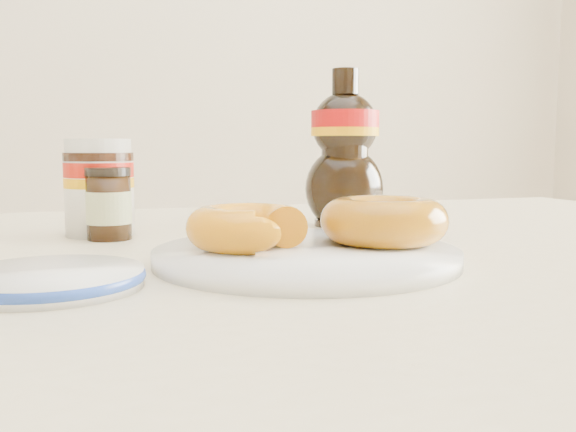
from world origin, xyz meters
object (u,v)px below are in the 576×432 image
object	(u,v)px
plate	(306,255)
nutella_jar	(99,183)
syrup_bottle	(345,148)
donut_bitten	(247,227)
blue_rim_saucer	(49,278)
donut_whole	(384,220)
dining_table	(253,336)
dark_jar	(109,204)

from	to	relation	value
plate	nutella_jar	world-z (taller)	nutella_jar
nutella_jar	syrup_bottle	distance (m)	0.29
donut_bitten	blue_rim_saucer	bearing A→B (deg)	-146.65
donut_whole	nutella_jar	world-z (taller)	nutella_jar
donut_bitten	syrup_bottle	bearing A→B (deg)	64.81
dining_table	nutella_jar	world-z (taller)	nutella_jar
plate	donut_bitten	xyz separation A→B (m)	(-0.05, 0.01, 0.02)
blue_rim_saucer	donut_whole	bearing A→B (deg)	9.18
dining_table	blue_rim_saucer	world-z (taller)	blue_rim_saucer
nutella_jar	syrup_bottle	bearing A→B (deg)	-0.91
plate	syrup_bottle	distance (m)	0.28
dark_jar	nutella_jar	bearing A→B (deg)	102.37
dining_table	syrup_bottle	distance (m)	0.28
donut_bitten	syrup_bottle	world-z (taller)	syrup_bottle
donut_bitten	blue_rim_saucer	xyz separation A→B (m)	(-0.16, -0.05, -0.02)
plate	dark_jar	xyz separation A→B (m)	(-0.15, 0.20, 0.03)
donut_whole	dark_jar	bearing A→B (deg)	140.42
plate	blue_rim_saucer	distance (m)	0.21
plate	nutella_jar	xyz separation A→B (m)	(-0.16, 0.23, 0.05)
donut_whole	plate	bearing A→B (deg)	-174.85
syrup_bottle	blue_rim_saucer	xyz separation A→B (m)	(-0.33, -0.27, -0.09)
donut_bitten	dark_jar	xyz separation A→B (m)	(-0.10, 0.18, 0.01)
dining_table	blue_rim_saucer	bearing A→B (deg)	-147.14
plate	dark_jar	size ratio (longest dim) A/B	3.38
dining_table	donut_whole	distance (m)	0.17
donut_whole	nutella_jar	bearing A→B (deg)	136.32
donut_bitten	dark_jar	size ratio (longest dim) A/B	1.35
plate	blue_rim_saucer	bearing A→B (deg)	-169.33
dining_table	nutella_jar	bearing A→B (deg)	130.32
plate	donut_bitten	world-z (taller)	donut_bitten
donut_bitten	donut_whole	world-z (taller)	donut_whole
dark_jar	syrup_bottle	bearing A→B (deg)	6.50
donut_bitten	syrup_bottle	distance (m)	0.29
nutella_jar	dark_jar	distance (m)	0.04
dining_table	plate	xyz separation A→B (m)	(0.03, -0.08, 0.09)
nutella_jar	blue_rim_saucer	xyz separation A→B (m)	(-0.04, -0.27, -0.05)
plate	nutella_jar	bearing A→B (deg)	124.63
nutella_jar	syrup_bottle	world-z (taller)	syrup_bottle
dining_table	donut_bitten	world-z (taller)	donut_bitten
syrup_bottle	blue_rim_saucer	bearing A→B (deg)	-141.45
nutella_jar	dark_jar	bearing A→B (deg)	-77.63
dining_table	blue_rim_saucer	distance (m)	0.23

